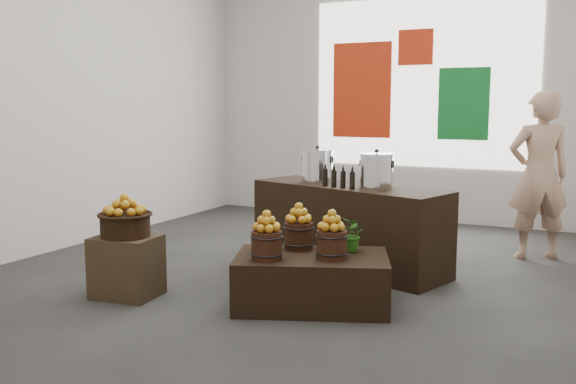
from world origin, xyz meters
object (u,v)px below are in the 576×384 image
at_px(shopper, 539,175).
at_px(wicker_basket, 125,226).
at_px(stock_pot_left, 317,167).
at_px(display_table, 312,281).
at_px(counter, 349,227).
at_px(stock_pot_center, 376,172).
at_px(crate, 127,266).

bearing_deg(shopper, wicker_basket, 18.03).
bearing_deg(stock_pot_left, display_table, -67.86).
height_order(display_table, shopper, shopper).
relative_size(counter, stock_pot_center, 6.47).
relative_size(wicker_basket, stock_pot_left, 1.32).
height_order(wicker_basket, stock_pot_left, stock_pot_left).
bearing_deg(crate, stock_pot_left, 62.92).
height_order(crate, counter, counter).
bearing_deg(display_table, counter, 76.17).
height_order(display_table, stock_pot_left, stock_pot_left).
xyz_separation_m(crate, stock_pot_center, (1.73, 1.71, 0.76)).
xyz_separation_m(display_table, stock_pot_center, (0.14, 1.24, 0.81)).
bearing_deg(stock_pot_center, crate, -135.32).
relative_size(stock_pot_left, shopper, 0.18).
xyz_separation_m(wicker_basket, stock_pot_left, (0.99, 1.94, 0.39)).
relative_size(counter, shopper, 1.15).
xyz_separation_m(stock_pot_left, shopper, (2.12, 1.18, -0.11)).
bearing_deg(display_table, wicker_basket, 174.79).
height_order(crate, stock_pot_center, stock_pot_center).
distance_m(counter, stock_pot_center, 0.69).
relative_size(wicker_basket, counter, 0.20).
relative_size(display_table, shopper, 0.69).
distance_m(display_table, stock_pot_left, 1.78).
xyz_separation_m(wicker_basket, stock_pot_center, (1.73, 1.71, 0.39)).
distance_m(crate, shopper, 4.45).
bearing_deg(wicker_basket, display_table, 16.40).
xyz_separation_m(crate, wicker_basket, (0.00, 0.00, 0.37)).
bearing_deg(stock_pot_center, counter, 162.80).
distance_m(stock_pot_center, shopper, 1.98).
relative_size(display_table, counter, 0.60).
bearing_deg(display_table, stock_pot_center, 61.98).
relative_size(stock_pot_left, stock_pot_center, 1.00).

